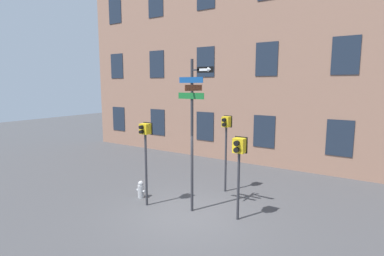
# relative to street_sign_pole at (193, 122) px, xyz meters

# --- Properties ---
(ground_plane) EXTENTS (60.00, 60.00, 0.00)m
(ground_plane) POSITION_rel_street_sign_pole_xyz_m (0.01, -0.33, -2.93)
(ground_plane) COLOR #424244
(building_facade) EXTENTS (24.00, 0.63, 14.19)m
(building_facade) POSITION_rel_street_sign_pole_xyz_m (0.01, 6.87, 4.17)
(building_facade) COLOR #936B56
(building_facade) RESTS_ON ground_plane
(street_sign_pole) EXTENTS (1.22, 0.96, 4.87)m
(street_sign_pole) POSITION_rel_street_sign_pole_xyz_m (0.00, 0.00, 0.00)
(street_sign_pole) COLOR #2D2D33
(street_sign_pole) RESTS_ON ground_plane
(pedestrian_signal_left) EXTENTS (0.38, 0.40, 2.85)m
(pedestrian_signal_left) POSITION_rel_street_sign_pole_xyz_m (-1.60, -0.46, -0.72)
(pedestrian_signal_left) COLOR #2D2D33
(pedestrian_signal_left) RESTS_ON ground_plane
(pedestrian_signal_right) EXTENTS (0.40, 0.40, 2.56)m
(pedestrian_signal_right) POSITION_rel_street_sign_pole_xyz_m (1.47, 0.23, -0.89)
(pedestrian_signal_right) COLOR #2D2D33
(pedestrian_signal_right) RESTS_ON ground_plane
(pedestrian_signal_across) EXTENTS (0.34, 0.40, 2.94)m
(pedestrian_signal_across) POSITION_rel_street_sign_pole_xyz_m (0.05, 2.21, -0.66)
(pedestrian_signal_across) COLOR #2D2D33
(pedestrian_signal_across) RESTS_ON ground_plane
(fire_hydrant) EXTENTS (0.39, 0.23, 0.63)m
(fire_hydrant) POSITION_rel_street_sign_pole_xyz_m (-2.25, -0.03, -2.63)
(fire_hydrant) COLOR #A5A5A8
(fire_hydrant) RESTS_ON ground_plane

